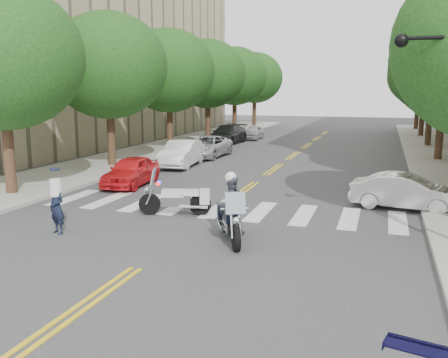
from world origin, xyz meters
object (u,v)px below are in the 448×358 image
at_px(motorcycle_police, 230,210).
at_px(officer_standing, 57,207).
at_px(motorcycle_parked, 181,199).
at_px(convertible, 406,192).

bearing_deg(motorcycle_police, officer_standing, -16.27).
bearing_deg(motorcycle_parked, convertible, -82.81).
bearing_deg(officer_standing, motorcycle_parked, 71.50).
xyz_separation_m(motorcycle_police, motorcycle_parked, (-2.50, 2.34, -0.34)).
xyz_separation_m(motorcycle_police, officer_standing, (-5.19, -0.91, -0.09)).
bearing_deg(motorcycle_police, motorcycle_parked, -69.28).
distance_m(motorcycle_police, officer_standing, 5.27).
relative_size(officer_standing, convertible, 0.41).
height_order(motorcycle_parked, officer_standing, motorcycle_parked).
distance_m(motorcycle_parked, convertible, 8.15).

